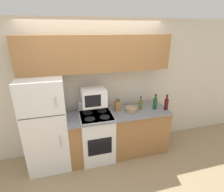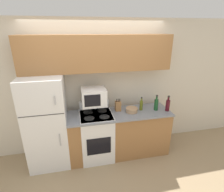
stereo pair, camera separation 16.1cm
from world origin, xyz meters
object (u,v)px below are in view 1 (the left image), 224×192
microwave (94,97)px  bowl (131,109)px  stove (97,136)px  refrigerator (46,124)px  bottle_olive_oil (140,104)px  bottle_wine_red (166,104)px  knife_block (118,106)px  bottle_wine_green (155,103)px

microwave → bowl: microwave is taller
stove → refrigerator: bearing=176.4°
stove → bottle_olive_oil: 1.02m
bowl → bottle_wine_red: bottle_wine_red is taller
refrigerator → stove: size_ratio=1.54×
microwave → bottle_olive_oil: bearing=-3.7°
refrigerator → knife_block: 1.30m
bowl → refrigerator: bearing=177.3°
bottle_wine_red → bottle_wine_green: bearing=158.2°
bottle_wine_green → bottle_wine_red: size_ratio=1.00×
stove → bottle_wine_red: bottle_wine_red is taller
knife_block → bottle_olive_oil: 0.44m
microwave → stove: bearing=-78.2°
bowl → bottle_olive_oil: (0.20, 0.05, 0.06)m
bottle_wine_green → bottle_wine_red: 0.21m
bowl → bottle_wine_green: 0.49m
microwave → bottle_wine_red: (1.36, -0.19, -0.21)m
knife_block → bottle_olive_oil: bottle_olive_oil is taller
microwave → bottle_wine_green: 1.19m
bowl → bottle_wine_red: bearing=-7.4°
knife_block → bottle_wine_green: bottle_wine_green is taller
bottle_wine_green → bottle_olive_oil: bottle_wine_green is taller
refrigerator → microwave: size_ratio=3.89×
refrigerator → bowl: size_ratio=7.39×
microwave → bottle_wine_red: bearing=-8.1°
knife_block → bowl: bearing=-26.6°
stove → knife_block: knife_block is taller
refrigerator → bottle_wine_green: refrigerator is taller
stove → knife_block: bearing=12.9°
stove → microwave: 0.76m
knife_block → bottle_wine_red: (0.91, -0.21, 0.02)m
bottle_olive_oil → bottle_wine_red: size_ratio=0.87×
stove → bottle_olive_oil: bearing=2.1°
knife_block → bottle_olive_oil: (0.44, -0.07, 0.01)m
refrigerator → bowl: bearing=-2.7°
stove → bottle_wine_green: bearing=-1.4°
microwave → bowl: 0.75m
bottle_wine_green → bottle_wine_red: same height
knife_block → bottle_wine_red: bottle_wine_red is taller
bowl → bottle_wine_green: bottle_wine_green is taller
bottle_wine_red → knife_block: bearing=167.3°
knife_block → bottle_olive_oil: size_ratio=0.93×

